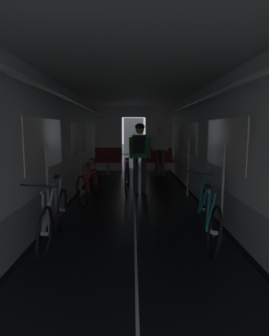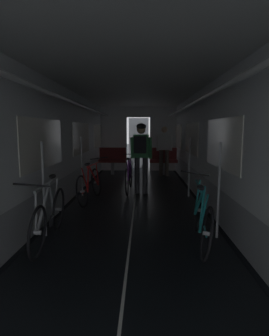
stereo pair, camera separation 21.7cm
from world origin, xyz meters
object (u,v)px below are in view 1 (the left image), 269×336
at_px(bicycle_purple_in_aisle, 127,177).
at_px(person_standing_near_bench, 160,148).
at_px(bench_seat_far_right, 159,158).
at_px(person_cyclist_aisle, 140,151).
at_px(bench_seat_far_left, 108,158).
at_px(bicycle_teal, 207,216).
at_px(bicycle_red, 90,185).
at_px(bicycle_silver, 54,217).

bearing_deg(bicycle_purple_in_aisle, person_standing_near_bench, 66.56).
height_order(bench_seat_far_right, bicycle_purple_in_aisle, bench_seat_far_right).
bearing_deg(person_cyclist_aisle, bench_seat_far_left, 108.34).
xyz_separation_m(bicycle_teal, bicycle_purple_in_aisle, (-1.17, 3.34, 0.00)).
xyz_separation_m(bench_seat_far_right, bicycle_teal, (0.10, -6.20, -0.19)).
height_order(bicycle_red, person_cyclist_aisle, person_cyclist_aisle).
relative_size(bicycle_silver, person_standing_near_bench, 1.00).
distance_m(bench_seat_far_left, bicycle_teal, 6.49).
bearing_deg(bench_seat_far_right, bench_seat_far_left, 180.00).
bearing_deg(person_standing_near_bench, person_cyclist_aisle, -105.62).
distance_m(bench_seat_far_right, person_cyclist_aisle, 3.25).
distance_m(bench_seat_far_right, bicycle_purple_in_aisle, 3.06).
bearing_deg(bench_seat_far_left, bench_seat_far_right, 0.00).
bearing_deg(bicycle_red, bench_seat_far_right, 64.30).
relative_size(bicycle_red, bicycle_silver, 1.00).
relative_size(bench_seat_far_right, person_standing_near_bench, 0.58).
height_order(bench_seat_far_left, bicycle_teal, bicycle_teal).
distance_m(bicycle_silver, bicycle_teal, 2.12).
xyz_separation_m(bench_seat_far_right, person_standing_near_bench, (0.00, -0.38, 0.41)).
bearing_deg(bench_seat_far_left, bicycle_purple_in_aisle, -75.72).
relative_size(person_cyclist_aisle, person_standing_near_bench, 1.03).
distance_m(bicycle_red, person_cyclist_aisle, 1.53).
bearing_deg(bicycle_red, person_standing_near_bench, 61.93).
bearing_deg(bicycle_silver, bench_seat_far_left, 87.98).
bearing_deg(bicycle_purple_in_aisle, person_cyclist_aisle, -40.70).
xyz_separation_m(bench_seat_far_left, bicycle_purple_in_aisle, (0.73, -2.86, -0.18)).
xyz_separation_m(bench_seat_far_left, person_standing_near_bench, (1.80, -0.38, 0.41)).
relative_size(bicycle_teal, person_cyclist_aisle, 0.98).
bearing_deg(bicycle_teal, person_standing_near_bench, 90.96).
bearing_deg(bench_seat_far_right, bicycle_purple_in_aisle, -110.58).
bearing_deg(bicycle_teal, bicycle_purple_in_aisle, 109.33).
height_order(bench_seat_far_left, bicycle_purple_in_aisle, bench_seat_far_left).
xyz_separation_m(bench_seat_far_left, bicycle_red, (-0.08, -3.91, -0.19)).
xyz_separation_m(bicycle_red, bicycle_purple_in_aisle, (0.81, 1.05, 0.00)).
distance_m(person_cyclist_aisle, bicycle_purple_in_aisle, 0.80).
distance_m(bench_seat_far_left, bench_seat_far_right, 1.80).
distance_m(bicycle_purple_in_aisle, person_standing_near_bench, 2.77).
xyz_separation_m(bicycle_teal, person_cyclist_aisle, (-0.86, 3.08, 0.69)).
height_order(person_cyclist_aisle, bicycle_purple_in_aisle, person_cyclist_aisle).
bearing_deg(bicycle_teal, bicycle_silver, -179.53).
bearing_deg(bicycle_purple_in_aisle, bench_seat_far_left, 104.28).
relative_size(bench_seat_far_right, bicycle_purple_in_aisle, 0.58).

